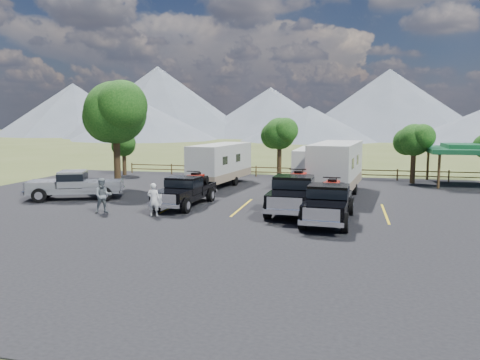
% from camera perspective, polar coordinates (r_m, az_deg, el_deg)
% --- Properties ---
extents(ground, '(320.00, 320.00, 0.00)m').
position_cam_1_polar(ground, '(23.05, 2.91, -5.47)').
color(ground, '#4D5B26').
rests_on(ground, ground).
extents(asphalt_lot, '(44.00, 34.00, 0.04)m').
position_cam_1_polar(asphalt_lot, '(25.94, 4.08, -3.97)').
color(asphalt_lot, black).
rests_on(asphalt_lot, ground).
extents(stall_lines, '(12.12, 5.50, 0.01)m').
position_cam_1_polar(stall_lines, '(26.90, 4.41, -3.50)').
color(stall_lines, gold).
rests_on(stall_lines, asphalt_lot).
extents(tree_big_nw, '(5.54, 5.18, 7.84)m').
position_cam_1_polar(tree_big_nw, '(35.23, -14.99, 7.95)').
color(tree_big_nw, '#312313').
rests_on(tree_big_nw, ground).
extents(tree_ne_a, '(3.11, 2.92, 4.76)m').
position_cam_1_polar(tree_ne_a, '(39.49, 20.43, 4.59)').
color(tree_ne_a, '#312313').
rests_on(tree_ne_a, ground).
extents(tree_north, '(3.46, 3.24, 5.25)m').
position_cam_1_polar(tree_north, '(41.58, 4.81, 5.64)').
color(tree_north, '#312313').
rests_on(tree_north, ground).
extents(tree_nw_small, '(2.59, 2.43, 3.85)m').
position_cam_1_polar(tree_nw_small, '(43.98, -14.00, 4.18)').
color(tree_nw_small, '#312313').
rests_on(tree_nw_small, ground).
extents(rail_fence, '(36.12, 0.12, 1.00)m').
position_cam_1_polar(rail_fence, '(40.92, 10.25, 0.99)').
color(rail_fence, brown).
rests_on(rail_fence, ground).
extents(pavilion, '(6.20, 6.20, 3.22)m').
position_cam_1_polar(pavilion, '(40.23, 26.09, 3.35)').
color(pavilion, brown).
rests_on(pavilion, ground).
extents(mountain_range, '(209.00, 71.00, 20.00)m').
position_cam_1_polar(mountain_range, '(128.64, 7.96, 8.65)').
color(mountain_range, slate).
rests_on(mountain_range, ground).
extents(rig_left, '(2.42, 5.99, 1.96)m').
position_cam_1_polar(rig_left, '(27.73, -6.64, -1.23)').
color(rig_left, black).
rests_on(rig_left, asphalt_lot).
extents(rig_center, '(2.54, 6.80, 2.25)m').
position_cam_1_polar(rig_center, '(26.09, 6.62, -1.47)').
color(rig_center, black).
rests_on(rig_center, asphalt_lot).
extents(rig_right, '(2.53, 6.42, 2.10)m').
position_cam_1_polar(rig_right, '(23.80, 10.76, -2.59)').
color(rig_right, black).
rests_on(rig_right, asphalt_lot).
extents(trailer_left, '(3.41, 9.21, 3.18)m').
position_cam_1_polar(trailer_left, '(35.95, -2.41, 1.97)').
color(trailer_left, silver).
rests_on(trailer_left, asphalt_lot).
extents(trailer_center, '(2.36, 8.39, 2.92)m').
position_cam_1_polar(trailer_center, '(35.55, 8.76, 1.60)').
color(trailer_center, silver).
rests_on(trailer_center, asphalt_lot).
extents(trailer_right, '(3.58, 10.18, 3.52)m').
position_cam_1_polar(trailer_right, '(32.22, 11.66, 1.49)').
color(trailer_right, silver).
rests_on(trailer_right, asphalt_lot).
extents(pickup_silver, '(6.38, 4.02, 1.83)m').
position_cam_1_polar(pickup_silver, '(31.63, -19.42, -0.52)').
color(pickup_silver, '#9FA1A7').
rests_on(pickup_silver, asphalt_lot).
extents(person_a, '(0.70, 0.52, 1.77)m').
position_cam_1_polar(person_a, '(25.07, -10.50, -2.37)').
color(person_a, white).
rests_on(person_a, asphalt_lot).
extents(person_b, '(1.18, 1.11, 1.93)m').
position_cam_1_polar(person_b, '(26.52, -16.37, -1.85)').
color(person_b, slate).
rests_on(person_b, asphalt_lot).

